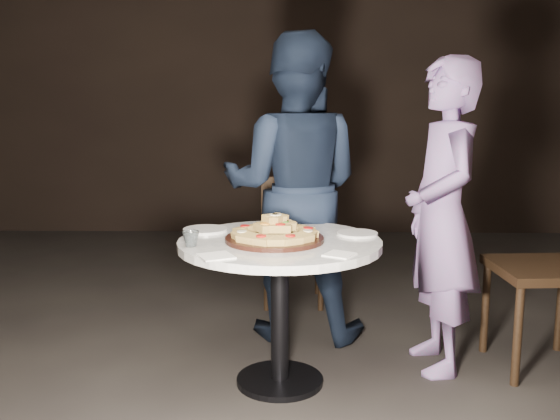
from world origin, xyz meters
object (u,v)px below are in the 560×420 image
(chair_far, at_px, (294,231))
(diner_navy, at_px, (293,188))
(water_glass, at_px, (191,239))
(serving_board, at_px, (275,239))
(table, at_px, (280,267))
(diner_teal, at_px, (442,217))
(focaccia_pile, at_px, (275,230))

(chair_far, xyz_separation_m, diner_navy, (-0.00, -0.48, 0.35))
(water_glass, bearing_deg, serving_board, 16.86)
(table, distance_m, diner_teal, 0.84)
(water_glass, relative_size, diner_teal, 0.05)
(focaccia_pile, bearing_deg, water_glass, -162.75)
(serving_board, distance_m, chair_far, 1.19)
(table, relative_size, focaccia_pile, 3.08)
(chair_far, bearing_deg, table, 85.78)
(table, relative_size, water_glass, 16.68)
(diner_teal, bearing_deg, focaccia_pile, -79.05)
(diner_navy, bearing_deg, table, 92.28)
(serving_board, distance_m, water_glass, 0.38)
(table, distance_m, focaccia_pile, 0.18)
(chair_far, distance_m, diner_teal, 1.20)
(diner_navy, xyz_separation_m, diner_teal, (0.73, -0.44, -0.08))
(table, height_order, diner_teal, diner_teal)
(table, bearing_deg, diner_teal, 15.43)
(chair_far, relative_size, diner_navy, 0.51)
(serving_board, bearing_deg, diner_teal, 17.14)
(diner_teal, bearing_deg, water_glass, -78.97)
(focaccia_pile, height_order, diner_teal, diner_teal)
(table, distance_m, serving_board, 0.15)
(serving_board, distance_m, diner_navy, 0.71)
(chair_far, height_order, diner_navy, diner_navy)
(table, height_order, serving_board, serving_board)
(table, bearing_deg, chair_far, 86.78)
(focaccia_pile, height_order, chair_far, chair_far)
(focaccia_pile, distance_m, diner_navy, 0.70)
(serving_board, bearing_deg, table, 54.71)
(focaccia_pile, bearing_deg, table, 54.80)
(chair_far, bearing_deg, diner_navy, 88.81)
(focaccia_pile, xyz_separation_m, water_glass, (-0.37, -0.11, -0.02))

